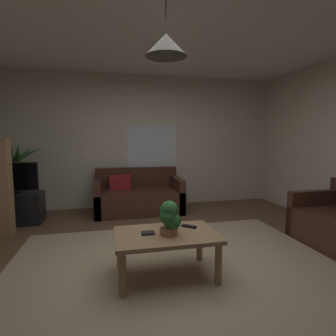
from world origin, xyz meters
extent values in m
cube|color=brown|center=(0.00, 0.00, -0.01)|extent=(5.57, 5.42, 0.02)
cube|color=tan|center=(0.00, -0.20, 0.00)|extent=(3.62, 2.98, 0.01)
cube|color=beige|center=(0.00, 2.74, 1.33)|extent=(5.69, 0.06, 2.66)
cube|color=white|center=(0.00, 0.00, 2.67)|extent=(5.57, 5.42, 0.02)
cube|color=white|center=(0.20, 2.71, 1.10)|extent=(1.02, 0.01, 1.09)
cube|color=#47281E|center=(-0.15, 2.19, 0.21)|extent=(1.61, 0.85, 0.42)
cube|color=#47281E|center=(-0.15, 2.55, 0.62)|extent=(1.61, 0.12, 0.40)
cube|color=#47281E|center=(-0.89, 2.19, 0.32)|extent=(0.12, 0.85, 0.64)
cube|color=#47281E|center=(0.60, 2.19, 0.32)|extent=(0.12, 0.85, 0.64)
cube|color=maroon|center=(-0.48, 2.37, 0.56)|extent=(0.40, 0.13, 0.28)
cube|color=#47281E|center=(2.26, 0.52, 0.32)|extent=(0.85, 0.12, 0.64)
cube|color=#A87F56|center=(-0.14, -0.23, 0.43)|extent=(1.02, 0.66, 0.04)
cylinder|color=#A87F56|center=(-0.59, -0.50, 0.21)|extent=(0.07, 0.07, 0.41)
cylinder|color=#A87F56|center=(0.31, -0.50, 0.21)|extent=(0.07, 0.07, 0.41)
cylinder|color=#A87F56|center=(-0.59, 0.04, 0.21)|extent=(0.07, 0.07, 0.41)
cylinder|color=#A87F56|center=(0.31, 0.04, 0.21)|extent=(0.07, 0.07, 0.41)
cube|color=black|center=(-0.32, -0.21, 0.46)|extent=(0.13, 0.10, 0.02)
cube|color=black|center=(0.14, -0.11, 0.46)|extent=(0.15, 0.14, 0.02)
cylinder|color=#B77051|center=(-0.12, -0.27, 0.49)|extent=(0.18, 0.18, 0.08)
sphere|color=#2D6B33|center=(-0.09, -0.29, 0.59)|extent=(0.17, 0.17, 0.17)
sphere|color=#2D6B33|center=(-0.13, -0.30, 0.65)|extent=(0.17, 0.17, 0.17)
sphere|color=#2D6B33|center=(-0.12, -0.28, 0.70)|extent=(0.18, 0.18, 0.18)
cube|color=black|center=(-2.23, 1.96, 0.25)|extent=(0.90, 0.44, 0.50)
cube|color=black|center=(-2.23, 1.94, 0.78)|extent=(0.82, 0.05, 0.46)
cube|color=black|center=(-2.23, 1.92, 0.78)|extent=(0.78, 0.00, 0.42)
cube|color=black|center=(-2.23, 1.94, 0.52)|extent=(0.24, 0.16, 0.04)
cylinder|color=beige|center=(-2.30, 2.42, 0.15)|extent=(0.32, 0.32, 0.30)
cylinder|color=brown|center=(-2.30, 2.42, 0.67)|extent=(0.05, 0.05, 0.74)
cone|color=#3D7F3D|center=(-2.07, 2.38, 1.13)|extent=(0.52, 0.19, 0.29)
cone|color=#3D7F3D|center=(-2.16, 2.62, 1.15)|extent=(0.31, 0.49, 0.38)
cone|color=#3D7F3D|center=(-2.40, 2.59, 1.14)|extent=(0.26, 0.42, 0.35)
cone|color=#3D7F3D|center=(-2.48, 2.41, 1.11)|extent=(0.40, 0.11, 0.23)
cone|color=#3D7F3D|center=(-2.45, 2.24, 1.17)|extent=(0.35, 0.46, 0.41)
cone|color=#3D7F3D|center=(-2.20, 2.23, 1.17)|extent=(0.27, 0.46, 0.39)
cylinder|color=black|center=(-0.14, -0.23, 2.51)|extent=(0.01, 0.01, 0.30)
cone|color=#4C4742|center=(-0.14, -0.23, 2.26)|extent=(0.39, 0.39, 0.20)
camera|label=1|loc=(-0.68, -2.76, 1.40)|focal=28.53mm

